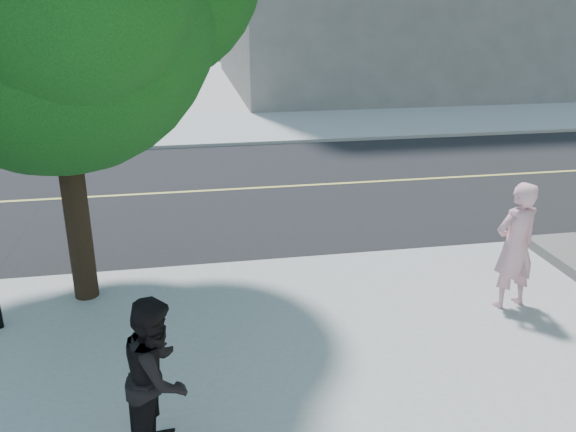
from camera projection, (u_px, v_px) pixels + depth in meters
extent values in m
plane|color=black|center=(53.00, 282.00, 9.88)|extent=(140.00, 140.00, 0.00)
cube|color=black|center=(89.00, 197.00, 14.03)|extent=(140.00, 9.00, 0.01)
cube|color=#A2A2A2|center=(391.00, 84.00, 31.95)|extent=(29.00, 25.00, 0.12)
imported|color=#E2A2B1|center=(515.00, 246.00, 8.57)|extent=(0.78, 0.59, 1.92)
imported|color=black|center=(158.00, 376.00, 5.79)|extent=(0.83, 0.96, 1.71)
cylinder|color=black|center=(73.00, 184.00, 8.56)|extent=(0.36, 0.36, 3.60)
sphere|color=#154F15|center=(50.00, 8.00, 7.73)|extent=(4.40, 4.40, 4.40)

